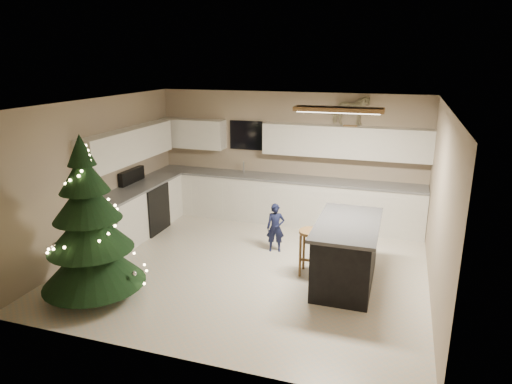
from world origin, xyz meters
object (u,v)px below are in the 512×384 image
(island, at_px, (346,252))
(bar_stool, at_px, (311,241))
(toddler, at_px, (276,228))
(christmas_tree, at_px, (90,234))
(rocking_horse, at_px, (351,110))

(island, relative_size, bar_stool, 2.36)
(toddler, bearing_deg, bar_stool, -57.24)
(island, distance_m, bar_stool, 0.57)
(island, distance_m, christmas_tree, 3.65)
(island, relative_size, christmas_tree, 0.73)
(bar_stool, bearing_deg, island, -10.50)
(bar_stool, xyz_separation_m, rocking_horse, (0.24, 2.30, 1.76))
(christmas_tree, bearing_deg, rocking_horse, 52.83)
(bar_stool, height_order, christmas_tree, christmas_tree)
(bar_stool, relative_size, toddler, 0.85)
(island, xyz_separation_m, toddler, (-1.31, 0.79, -0.05))
(toddler, distance_m, rocking_horse, 2.67)
(christmas_tree, distance_m, toddler, 3.09)
(christmas_tree, relative_size, toddler, 2.72)
(island, bearing_deg, christmas_tree, -155.19)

